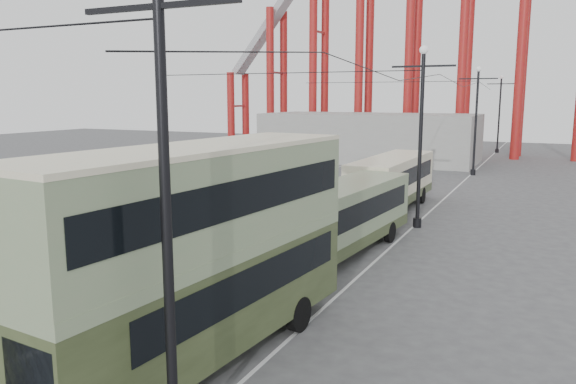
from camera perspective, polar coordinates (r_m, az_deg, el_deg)
The scene contains 11 objects.
ground at distance 17.46m, azimuth -20.59°, elevation -13.88°, with size 160.00×160.00×0.00m, color #48484A.
road_markings at distance 33.85m, azimuth 2.87°, elevation -1.91°, with size 12.52×120.00×0.01m.
lamp_post_near at distance 10.13m, azimuth -12.94°, elevation 15.46°, with size 3.20×0.44×10.80m.
lamp_post_mid at distance 29.68m, azimuth 13.31°, elevation 5.32°, with size 3.20×0.44×9.32m.
lamp_post_far at distance 51.37m, azimuth 18.54°, elevation 6.82°, with size 3.20×0.44×9.32m.
lamp_post_distant at distance 73.24m, azimuth 20.67°, elevation 7.40°, with size 3.20×0.44×9.32m.
fairground_shed at distance 60.77m, azimuth 8.30°, elevation 5.52°, with size 22.00×10.00×5.00m, color gray.
double_decker_bus at distance 14.29m, azimuth -8.91°, elevation -5.24°, with size 3.59×10.67×5.62m.
single_decker_green at distance 24.14m, azimuth 5.26°, elevation -2.51°, with size 3.40×10.96×3.05m.
single_decker_cream at distance 34.50m, azimuth 10.52°, elevation 1.19°, with size 2.83×10.34×3.20m.
pedestrian at distance 20.74m, azimuth -7.73°, elevation -6.85°, with size 0.68×0.44×1.85m, color black.
Camera 1 is at (11.78, -10.95, 6.80)m, focal length 35.00 mm.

